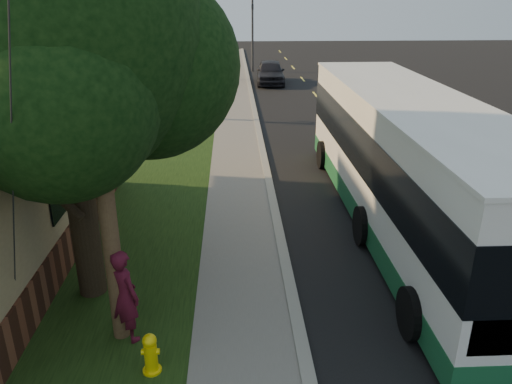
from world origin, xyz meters
TOP-DOWN VIEW (x-y plane):
  - ground at (0.00, 0.00)m, footprint 120.00×120.00m
  - road at (4.00, 10.00)m, footprint 8.00×80.00m
  - curb at (0.00, 10.00)m, footprint 0.25×80.00m
  - sidewalk at (-1.00, 10.00)m, footprint 2.00×80.00m
  - grass_verge at (-4.50, 10.00)m, footprint 5.00×80.00m
  - fire_hydrant at (-2.60, 0.00)m, footprint 0.32×0.32m
  - utility_pole at (-3.31, 0.99)m, footprint 2.86×3.21m
  - leafy_tree at (-4.17, 2.65)m, footprint 6.30×6.00m
  - bare_tree_near at (-3.50, 18.00)m, footprint 1.38×1.21m
  - bare_tree_far at (-3.00, 30.00)m, footprint 1.38×1.21m
  - traffic_signal at (0.50, 34.00)m, footprint 0.18×0.22m
  - transit_bus at (3.43, 5.55)m, footprint 3.02×13.10m
  - skateboarder at (-3.15, 0.92)m, footprint 0.78×0.76m
  - distant_car at (1.50, 28.28)m, footprint 2.09×4.74m

SIDE VIEW (x-z plane):
  - ground at x=0.00m, z-range 0.00..0.00m
  - road at x=4.00m, z-range 0.00..0.01m
  - grass_verge at x=-4.50m, z-range 0.00..0.07m
  - sidewalk at x=-1.00m, z-range 0.00..0.08m
  - curb at x=0.00m, z-range 0.00..0.12m
  - fire_hydrant at x=-2.60m, z-range 0.06..0.80m
  - distant_car at x=1.50m, z-range 0.00..1.59m
  - skateboarder at x=-3.15m, z-range 0.07..1.87m
  - transit_bus at x=3.43m, z-range 0.12..3.66m
  - bare_tree_far at x=-3.00m, z-range -0.01..4.02m
  - bare_tree_near at x=-3.50m, z-range 0.00..4.30m
  - traffic_signal at x=0.50m, z-range 0.41..5.91m
  - utility_pole at x=-3.31m, z-range 0.10..9.17m
  - leafy_tree at x=-4.17m, z-range 1.27..9.07m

